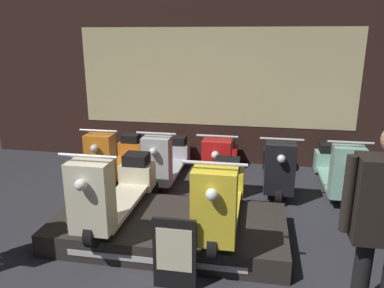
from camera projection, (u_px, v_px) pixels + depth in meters
The scene contains 10 objects.
shop_wall_back at pixel (215, 75), 6.57m from camera, with size 8.83×0.09×3.20m.
display_platform at pixel (169, 228), 4.29m from camera, with size 2.63×1.28×0.26m.
scooter_display_left at pixel (115, 189), 4.18m from camera, with size 0.57×1.76×0.95m.
scooter_display_right at pixel (221, 197), 3.97m from camera, with size 0.57×1.76×0.95m.
scooter_backrow_0 at pixel (116, 156), 6.15m from camera, with size 0.57×1.76×0.95m.
scooter_backrow_1 at pixel (167, 159), 6.00m from camera, with size 0.57×1.76×0.95m.
scooter_backrow_2 at pixel (221, 162), 5.85m from camera, with size 0.57×1.76×0.95m.
scooter_backrow_3 at pixel (277, 166), 5.71m from camera, with size 0.57×1.76×0.95m.
scooter_backrow_4 at pixel (337, 169), 5.56m from camera, with size 0.57×1.76×0.95m.
price_sign_board at pixel (174, 254), 3.38m from camera, with size 0.40×0.04×0.71m.
Camera 1 is at (0.79, -2.81, 2.26)m, focal length 35.00 mm.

